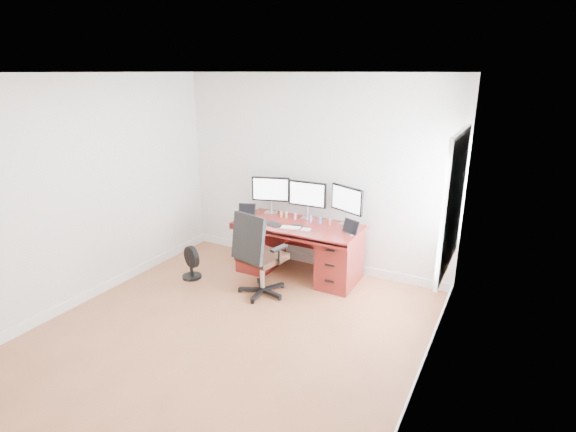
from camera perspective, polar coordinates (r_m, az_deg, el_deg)
The scene contains 21 objects.
ground at distance 4.98m, azimuth -8.37°, elevation -15.27°, with size 4.50×4.50×0.00m, color #935838.
back_wall at distance 6.27m, azimuth 3.21°, elevation 5.35°, with size 4.00×0.10×2.70m, color white.
right_wall at distance 3.73m, azimuth 17.51°, elevation -4.35°, with size 0.10×4.50×2.70m.
desk at distance 6.19m, azimuth 1.43°, elevation -4.00°, with size 1.70×0.80×0.75m.
office_chair at distance 5.66m, azimuth -3.65°, elevation -6.65°, with size 0.70×0.70×1.11m.
floor_fan at distance 6.29m, azimuth -12.21°, elevation -5.84°, with size 0.31×0.26×0.45m.
monitor_left at distance 6.43m, azimuth -2.21°, elevation 3.27°, with size 0.54×0.19×0.53m.
monitor_center at distance 6.17m, azimuth 2.46°, elevation 2.64°, with size 0.55×0.14×0.53m.
monitor_right at distance 5.96m, azimuth 7.50°, elevation 1.93°, with size 0.52×0.26×0.53m.
tablet_left at distance 6.35m, azimuth -5.27°, elevation 0.65°, with size 0.25×0.15×0.19m.
tablet_right at distance 5.69m, azimuth 7.93°, elevation -1.51°, with size 0.25×0.16×0.19m.
keyboard at distance 5.89m, azimuth 0.33°, elevation -1.47°, with size 0.25×0.11×0.01m, color white.
trackpad at distance 5.82m, azimuth 2.28°, elevation -1.73°, with size 0.12×0.12×0.01m, color silver.
drawing_tablet at distance 6.03m, azimuth -1.85°, elevation -1.04°, with size 0.25×0.16×0.01m, color black.
phone at distance 5.99m, azimuth 1.24°, elevation -1.14°, with size 0.13×0.07×0.01m, color black.
figurine_orange at distance 6.30m, azimuth -0.88°, elevation 0.28°, with size 0.04×0.04×0.09m.
figurine_yellow at distance 6.27m, azimuth -0.21°, elevation 0.18°, with size 0.04×0.04×0.09m.
figurine_pink at distance 6.21m, azimuth 0.92°, elevation -0.01°, with size 0.04×0.04×0.09m.
figurine_purple at distance 6.11m, azimuth 2.88°, elevation -0.32°, with size 0.04×0.04×0.09m.
figurine_blue at distance 6.05m, azimuth 4.12°, elevation -0.52°, with size 0.04×0.04×0.09m.
figurine_brown at distance 6.00m, azimuth 5.29°, elevation -0.71°, with size 0.04×0.04×0.09m.
Camera 1 is at (2.54, -3.32, 2.71)m, focal length 28.00 mm.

